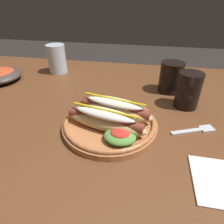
{
  "coord_description": "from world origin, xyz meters",
  "views": [
    {
      "loc": [
        0.15,
        -0.47,
        1.06
      ],
      "look_at": [
        0.07,
        -0.03,
        0.77
      ],
      "focal_mm": 30.66,
      "sensor_mm": 36.0,
      "label": 1
    }
  ],
  "objects_px": {
    "water_cup": "(57,59)",
    "hot_dog_plate": "(110,120)",
    "soda_cup": "(171,77)",
    "extra_cup": "(188,90)",
    "fork": "(196,130)"
  },
  "relations": [
    {
      "from": "fork",
      "to": "water_cup",
      "type": "height_order",
      "value": "water_cup"
    },
    {
      "from": "fork",
      "to": "extra_cup",
      "type": "distance_m",
      "value": 0.14
    },
    {
      "from": "hot_dog_plate",
      "to": "extra_cup",
      "type": "bearing_deg",
      "value": 36.51
    },
    {
      "from": "water_cup",
      "to": "extra_cup",
      "type": "height_order",
      "value": "water_cup"
    },
    {
      "from": "soda_cup",
      "to": "extra_cup",
      "type": "distance_m",
      "value": 0.11
    },
    {
      "from": "fork",
      "to": "water_cup",
      "type": "relative_size",
      "value": 0.98
    },
    {
      "from": "hot_dog_plate",
      "to": "water_cup",
      "type": "distance_m",
      "value": 0.48
    },
    {
      "from": "water_cup",
      "to": "fork",
      "type": "bearing_deg",
      "value": -32.17
    },
    {
      "from": "water_cup",
      "to": "extra_cup",
      "type": "relative_size",
      "value": 1.08
    },
    {
      "from": "soda_cup",
      "to": "fork",
      "type": "bearing_deg",
      "value": -76.31
    },
    {
      "from": "fork",
      "to": "soda_cup",
      "type": "xyz_separation_m",
      "value": [
        -0.06,
        0.23,
        0.05
      ]
    },
    {
      "from": "soda_cup",
      "to": "water_cup",
      "type": "xyz_separation_m",
      "value": [
        -0.48,
        0.1,
        0.01
      ]
    },
    {
      "from": "fork",
      "to": "water_cup",
      "type": "bearing_deg",
      "value": 125.3
    },
    {
      "from": "water_cup",
      "to": "hot_dog_plate",
      "type": "bearing_deg",
      "value": -49.75
    },
    {
      "from": "soda_cup",
      "to": "extra_cup",
      "type": "xyz_separation_m",
      "value": [
        0.04,
        -0.1,
        0.0
      ]
    }
  ]
}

